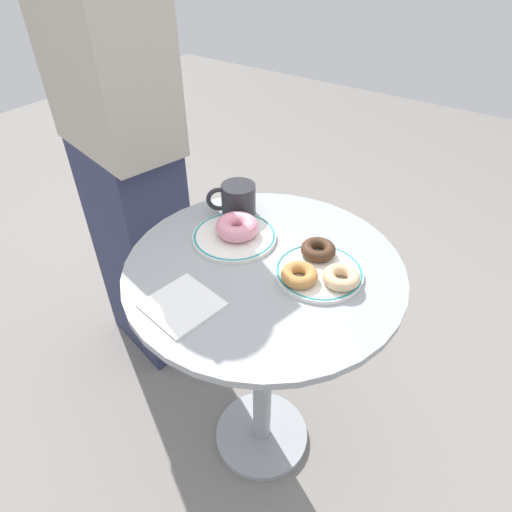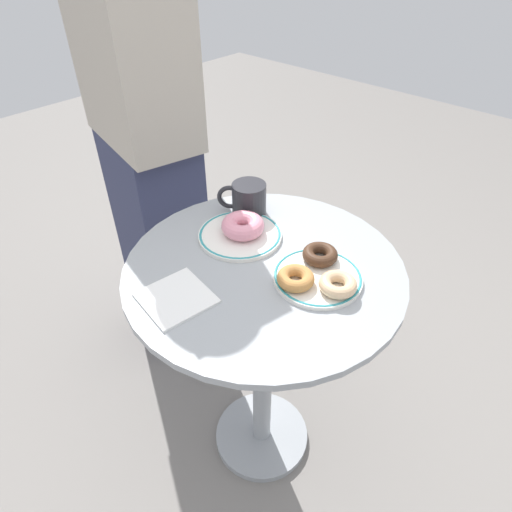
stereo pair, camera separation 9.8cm
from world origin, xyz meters
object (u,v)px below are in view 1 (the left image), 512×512
object	(u,v)px
donut_pink_frosted	(237,227)
donut_glazed	(341,277)
donut_old_fashioned	(299,275)
coffee_mug	(237,200)
person_figure	(123,152)
cafe_table	(263,328)
plate_left	(234,236)
paper_napkin	(182,305)
donut_chocolate	(318,250)
plate_right	(319,272)

from	to	relation	value
donut_pink_frosted	donut_glazed	xyz separation A→B (m)	(0.29, -0.01, -0.01)
donut_old_fashioned	coffee_mug	xyz separation A→B (m)	(-0.27, 0.14, 0.02)
coffee_mug	person_figure	size ratio (longest dim) A/B	0.07
donut_old_fashioned	person_figure	xyz separation A→B (m)	(-0.71, 0.14, 0.03)
cafe_table	coffee_mug	distance (m)	0.34
plate_left	donut_glazed	size ratio (longest dim) A/B	2.56
plate_left	donut_glazed	distance (m)	0.29
paper_napkin	donut_pink_frosted	bearing A→B (deg)	101.27
donut_glazed	donut_old_fashioned	size ratio (longest dim) A/B	1.00
cafe_table	paper_napkin	bearing A→B (deg)	-107.23
donut_chocolate	donut_old_fashioned	xyz separation A→B (m)	(0.01, -0.10, 0.00)
plate_left	paper_napkin	xyz separation A→B (m)	(0.05, -0.25, -0.00)
donut_chocolate	donut_old_fashioned	size ratio (longest dim) A/B	1.00
cafe_table	donut_chocolate	xyz separation A→B (m)	(0.09, 0.09, 0.24)
donut_old_fashioned	coffee_mug	world-z (taller)	coffee_mug
donut_old_fashioned	coffee_mug	bearing A→B (deg)	152.40
donut_pink_frosted	donut_chocolate	distance (m)	0.21
plate_right	paper_napkin	xyz separation A→B (m)	(-0.18, -0.25, -0.00)
donut_chocolate	person_figure	distance (m)	0.70
donut_glazed	donut_chocolate	world-z (taller)	same
donut_glazed	donut_chocolate	bearing A→B (deg)	146.91
donut_glazed	person_figure	world-z (taller)	person_figure
plate_left	donut_old_fashioned	distance (m)	0.22
person_figure	donut_old_fashioned	bearing A→B (deg)	-11.50
donut_glazed	plate_right	bearing A→B (deg)	171.59
donut_glazed	cafe_table	bearing A→B (deg)	-168.51
donut_old_fashioned	cafe_table	bearing A→B (deg)	174.61
plate_right	donut_pink_frosted	size ratio (longest dim) A/B	1.86
plate_right	donut_glazed	distance (m)	0.06
plate_right	person_figure	size ratio (longest dim) A/B	0.12
donut_glazed	donut_old_fashioned	distance (m)	0.09
coffee_mug	donut_pink_frosted	bearing A→B (deg)	-53.32
cafe_table	coffee_mug	world-z (taller)	coffee_mug
cafe_table	person_figure	bearing A→B (deg)	167.55
paper_napkin	coffee_mug	xyz separation A→B (m)	(-0.11, 0.34, 0.04)
donut_glazed	donut_chocolate	xyz separation A→B (m)	(-0.09, 0.06, 0.00)
donut_pink_frosted	paper_napkin	distance (m)	0.26
donut_chocolate	person_figure	bearing A→B (deg)	176.46
plate_left	donut_pink_frosted	bearing A→B (deg)	66.69
plate_right	coffee_mug	world-z (taller)	coffee_mug
donut_old_fashioned	paper_napkin	bearing A→B (deg)	-129.28
donut_pink_frosted	paper_napkin	world-z (taller)	donut_pink_frosted
donut_pink_frosted	paper_napkin	bearing A→B (deg)	-78.73
cafe_table	coffee_mug	size ratio (longest dim) A/B	6.57
plate_left	donut_old_fashioned	world-z (taller)	donut_old_fashioned
donut_pink_frosted	person_figure	world-z (taller)	person_figure
plate_left	donut_pink_frosted	xyz separation A→B (m)	(0.00, 0.01, 0.03)
cafe_table	plate_right	size ratio (longest dim) A/B	3.80
plate_right	donut_glazed	size ratio (longest dim) A/B	2.44
donut_glazed	plate_left	bearing A→B (deg)	178.54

